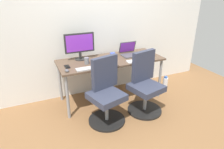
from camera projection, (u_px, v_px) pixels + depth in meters
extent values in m
plane|color=brown|center=(111.00, 98.00, 3.60)|extent=(5.28, 5.28, 0.00)
cube|color=white|center=(101.00, 20.00, 3.43)|extent=(4.40, 0.04, 2.60)
cube|color=brown|center=(111.00, 60.00, 3.31)|extent=(1.73, 0.67, 0.03)
cylinder|color=gray|center=(68.00, 97.00, 2.92)|extent=(0.04, 0.04, 0.70)
cylinder|color=gray|center=(160.00, 78.00, 3.52)|extent=(0.04, 0.04, 0.70)
cylinder|color=gray|center=(60.00, 82.00, 3.40)|extent=(0.04, 0.04, 0.70)
cylinder|color=gray|center=(142.00, 67.00, 4.00)|extent=(0.04, 0.04, 0.70)
cylinder|color=black|center=(107.00, 120.00, 2.97)|extent=(0.54, 0.54, 0.03)
cylinder|color=gray|center=(107.00, 109.00, 2.90)|extent=(0.05, 0.05, 0.34)
cube|color=#33384C|center=(107.00, 96.00, 2.81)|extent=(0.54, 0.54, 0.09)
cube|color=#33384C|center=(105.00, 73.00, 2.87)|extent=(0.42, 0.18, 0.48)
cylinder|color=black|center=(144.00, 110.00, 3.22)|extent=(0.54, 0.54, 0.03)
cylinder|color=gray|center=(145.00, 100.00, 3.14)|extent=(0.05, 0.05, 0.34)
cube|color=#33384C|center=(146.00, 88.00, 3.06)|extent=(0.53, 0.53, 0.09)
cube|color=#33384C|center=(143.00, 66.00, 3.11)|extent=(0.42, 0.16, 0.48)
cylinder|color=white|center=(165.00, 85.00, 3.76)|extent=(0.09, 0.09, 0.28)
cylinder|color=#2D59B2|center=(166.00, 77.00, 3.70)|extent=(0.06, 0.06, 0.03)
cylinder|color=#262626|center=(81.00, 59.00, 3.30)|extent=(0.18, 0.18, 0.01)
cylinder|color=#262626|center=(80.00, 55.00, 3.28)|extent=(0.04, 0.04, 0.11)
cube|color=#262626|center=(79.00, 43.00, 3.19)|extent=(0.48, 0.03, 0.31)
cube|color=purple|center=(80.00, 43.00, 3.18)|extent=(0.43, 0.00, 0.26)
cube|color=#4C4C51|center=(131.00, 55.00, 3.47)|extent=(0.31, 0.22, 0.02)
cube|color=#4C4C51|center=(127.00, 47.00, 3.54)|extent=(0.31, 0.07, 0.20)
cube|color=purple|center=(128.00, 47.00, 3.53)|extent=(0.28, 0.05, 0.17)
cube|color=#B7B7B7|center=(88.00, 68.00, 2.91)|extent=(0.34, 0.12, 0.02)
cube|color=silver|center=(137.00, 61.00, 3.22)|extent=(0.34, 0.12, 0.02)
ellipsoid|color=#515156|center=(67.00, 70.00, 2.82)|extent=(0.06, 0.10, 0.03)
ellipsoid|color=#515156|center=(150.00, 56.00, 3.41)|extent=(0.06, 0.10, 0.03)
cylinder|color=blue|center=(113.00, 56.00, 3.34)|extent=(0.08, 0.08, 0.09)
cylinder|color=slate|center=(87.00, 61.00, 3.08)|extent=(0.07, 0.07, 0.10)
cube|color=black|center=(145.00, 54.00, 3.55)|extent=(0.07, 0.14, 0.01)
cube|color=black|center=(67.00, 67.00, 2.99)|extent=(0.07, 0.14, 0.01)
cube|color=blue|center=(109.00, 62.00, 3.15)|extent=(0.21, 0.15, 0.03)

